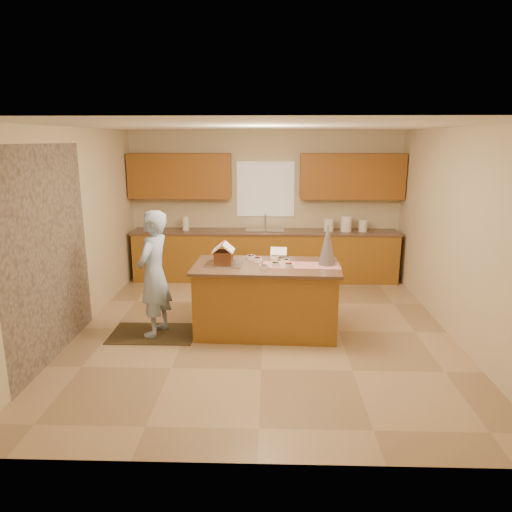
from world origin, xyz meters
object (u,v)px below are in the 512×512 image
Objects in this scene: tinsel_tree at (327,244)px; gingerbread_house at (223,255)px; boy at (154,274)px; island_base at (266,300)px.

gingerbread_house is at bearing -177.92° from tinsel_tree.
island_base is at bearing 109.28° from boy.
island_base is 1.11m from tinsel_tree.
tinsel_tree is 1.37m from gingerbread_house.
island_base is 1.10× the size of boy.
tinsel_tree is 1.89× the size of gingerbread_house.
gingerbread_house is (-1.36, -0.05, -0.15)m from tinsel_tree.
boy is 5.62× the size of gingerbread_house.
boy reaches higher than gingerbread_house.
island_base is 0.84m from gingerbread_house.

